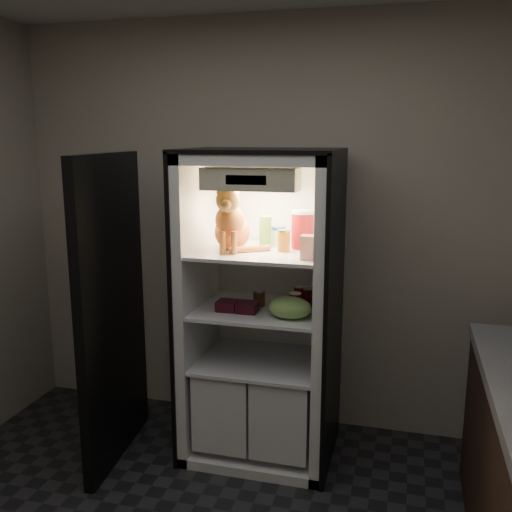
% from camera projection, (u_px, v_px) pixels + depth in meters
% --- Properties ---
extents(room_shell, '(3.60, 3.60, 3.60)m').
position_uv_depth(room_shell, '(166.00, 230.00, 2.01)').
color(room_shell, white).
rests_on(room_shell, floor).
extents(refrigerator, '(0.90, 0.72, 1.88)m').
position_uv_depth(refrigerator, '(263.00, 328.00, 3.49)').
color(refrigerator, white).
rests_on(refrigerator, floor).
extents(fridge_door, '(0.15, 0.87, 1.85)m').
position_uv_depth(fridge_door, '(112.00, 313.00, 3.38)').
color(fridge_door, black).
rests_on(fridge_door, floor).
extents(tabby_cat, '(0.36, 0.40, 0.41)m').
position_uv_depth(tabby_cat, '(231.00, 225.00, 3.29)').
color(tabby_cat, '#AF4516').
rests_on(tabby_cat, refrigerator).
extents(parmesan_shaker, '(0.07, 0.07, 0.19)m').
position_uv_depth(parmesan_shaker, '(265.00, 232.00, 3.39)').
color(parmesan_shaker, green).
rests_on(parmesan_shaker, refrigerator).
extents(mayo_tub, '(0.09, 0.09, 0.12)m').
position_uv_depth(mayo_tub, '(278.00, 236.00, 3.44)').
color(mayo_tub, white).
rests_on(mayo_tub, refrigerator).
extents(salsa_jar, '(0.07, 0.07, 0.13)m').
position_uv_depth(salsa_jar, '(284.00, 241.00, 3.28)').
color(salsa_jar, maroon).
rests_on(salsa_jar, refrigerator).
extents(pepper_jar, '(0.13, 0.13, 0.23)m').
position_uv_depth(pepper_jar, '(302.00, 229.00, 3.36)').
color(pepper_jar, '#A8161A').
rests_on(pepper_jar, refrigerator).
extents(cream_carton, '(0.08, 0.08, 0.13)m').
position_uv_depth(cream_carton, '(308.00, 247.00, 3.07)').
color(cream_carton, white).
rests_on(cream_carton, refrigerator).
extents(soda_can_a, '(0.07, 0.07, 0.13)m').
position_uv_depth(soda_can_a, '(299.00, 296.00, 3.41)').
color(soda_can_a, black).
rests_on(soda_can_a, refrigerator).
extents(soda_can_b, '(0.07, 0.07, 0.12)m').
position_uv_depth(soda_can_b, '(308.00, 298.00, 3.38)').
color(soda_can_b, black).
rests_on(soda_can_b, refrigerator).
extents(soda_can_c, '(0.07, 0.07, 0.13)m').
position_uv_depth(soda_can_c, '(295.00, 304.00, 3.25)').
color(soda_can_c, black).
rests_on(soda_can_c, refrigerator).
extents(condiment_jar, '(0.07, 0.07, 0.10)m').
position_uv_depth(condiment_jar, '(259.00, 297.00, 3.43)').
color(condiment_jar, brown).
rests_on(condiment_jar, refrigerator).
extents(grape_bag, '(0.25, 0.18, 0.12)m').
position_uv_depth(grape_bag, '(290.00, 308.00, 3.19)').
color(grape_bag, '#7AB253').
rests_on(grape_bag, refrigerator).
extents(berry_box_left, '(0.12, 0.12, 0.06)m').
position_uv_depth(berry_box_left, '(227.00, 306.00, 3.34)').
color(berry_box_left, '#4B0C20').
rests_on(berry_box_left, refrigerator).
extents(berry_box_right, '(0.12, 0.12, 0.06)m').
position_uv_depth(berry_box_right, '(247.00, 307.00, 3.31)').
color(berry_box_right, '#4B0C20').
rests_on(berry_box_right, refrigerator).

